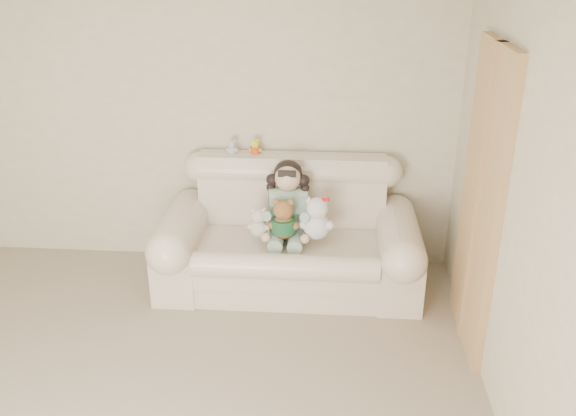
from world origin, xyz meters
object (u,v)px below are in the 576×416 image
(sofa, at_px, (289,230))
(seated_child, at_px, (288,199))
(cream_teddy, at_px, (259,220))
(white_cat, at_px, (317,214))
(brown_teddy, at_px, (283,215))

(sofa, bearing_deg, seated_child, 100.83)
(sofa, bearing_deg, cream_teddy, -155.88)
(white_cat, distance_m, cream_teddy, 0.46)
(brown_teddy, bearing_deg, seated_child, 72.98)
(cream_teddy, bearing_deg, brown_teddy, -3.74)
(sofa, height_order, brown_teddy, sofa)
(seated_child, relative_size, brown_teddy, 1.68)
(white_cat, relative_size, cream_teddy, 1.46)
(sofa, bearing_deg, white_cat, -24.55)
(seated_child, bearing_deg, cream_teddy, -148.77)
(sofa, relative_size, seated_child, 3.22)
(sofa, relative_size, white_cat, 4.97)
(sofa, relative_size, brown_teddy, 5.40)
(seated_child, height_order, brown_teddy, seated_child)
(white_cat, xyz_separation_m, cream_teddy, (-0.46, 0.00, -0.07))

